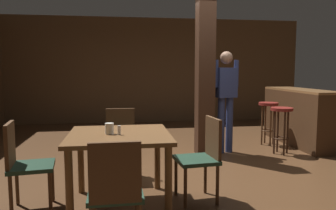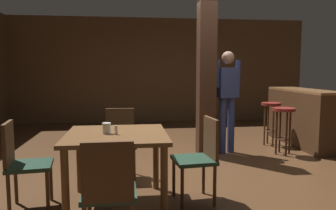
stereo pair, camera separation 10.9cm
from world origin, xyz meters
TOP-DOWN VIEW (x-y plane):
  - ground_plane at (0.00, 0.00)m, footprint 10.80×10.80m
  - wall_back at (0.00, 4.50)m, footprint 8.00×0.10m
  - pillar at (0.38, 0.87)m, footprint 0.28×0.28m
  - dining_table at (-1.04, -1.09)m, footprint 1.02×1.02m
  - chair_north at (-1.02, -0.16)m, footprint 0.42×0.42m
  - chair_east at (-0.15, -1.06)m, footprint 0.46×0.46m
  - chair_south at (-1.07, -1.99)m, footprint 0.43×0.43m
  - chair_west at (-1.98, -1.07)m, footprint 0.47×0.47m
  - napkin_cup at (-1.13, -1.10)m, footprint 0.09×0.09m
  - salt_shaker at (-1.04, -1.16)m, footprint 0.03×0.03m
  - standing_person at (0.75, 0.90)m, footprint 0.47×0.26m
  - bar_counter at (2.29, 1.32)m, footprint 0.56×1.92m
  - bar_stool_near at (1.66, 0.69)m, footprint 0.36×0.36m
  - bar_stool_mid at (1.75, 1.36)m, footprint 0.36×0.36m

SIDE VIEW (x-z plane):
  - ground_plane at x=0.00m, z-range 0.00..0.00m
  - chair_north at x=-1.02m, z-range 0.06..0.95m
  - chair_east at x=-0.15m, z-range 0.06..0.95m
  - chair_south at x=-1.07m, z-range 0.06..0.95m
  - chair_west at x=-1.98m, z-range 0.06..0.95m
  - bar_counter at x=2.29m, z-range 0.01..1.06m
  - bar_stool_near at x=1.66m, z-range 0.20..0.98m
  - bar_stool_mid at x=1.75m, z-range 0.20..1.00m
  - dining_table at x=-1.04m, z-range 0.27..1.03m
  - salt_shaker at x=-1.04m, z-range 0.77..0.86m
  - napkin_cup at x=-1.13m, z-range 0.77..0.88m
  - standing_person at x=0.75m, z-range 0.14..1.86m
  - wall_back at x=0.00m, z-range 0.00..2.80m
  - pillar at x=0.38m, z-range 0.00..2.80m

